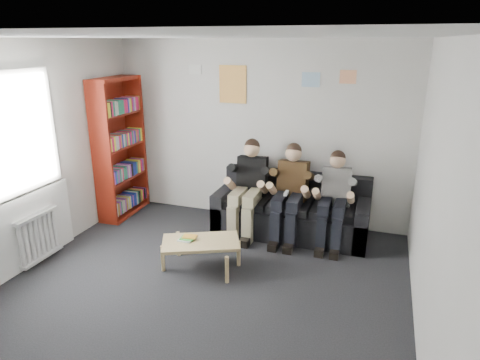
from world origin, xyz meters
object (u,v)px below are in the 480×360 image
object	(u,v)px
person_left	(248,189)
sofa	(292,213)
coffee_table	(201,244)
bookshelf	(120,148)
person_middle	(289,194)
person_right	(334,200)

from	to	relation	value
person_left	sofa	bearing A→B (deg)	13.64
sofa	coffee_table	bearing A→B (deg)	-120.40
bookshelf	person_middle	bearing A→B (deg)	-3.49
coffee_table	person_middle	distance (m)	1.48
person_left	person_middle	distance (m)	0.60
bookshelf	coffee_table	world-z (taller)	bookshelf
coffee_table	person_right	size ratio (longest dim) A/B	0.72
person_left	person_middle	world-z (taller)	person_left
bookshelf	person_right	size ratio (longest dim) A/B	1.68
bookshelf	person_left	distance (m)	2.13
bookshelf	person_left	xyz separation A→B (m)	(2.09, -0.05, -0.41)
sofa	person_middle	distance (m)	0.41
person_middle	coffee_table	bearing A→B (deg)	-121.64
person_left	person_right	distance (m)	1.20
bookshelf	person_left	world-z (taller)	bookshelf
coffee_table	person_left	xyz separation A→B (m)	(0.21, 1.19, 0.34)
bookshelf	sofa	bearing A→B (deg)	0.75
person_middle	person_right	xyz separation A→B (m)	(0.60, 0.00, -0.02)
bookshelf	person_left	size ratio (longest dim) A/B	1.59
person_middle	person_right	world-z (taller)	person_middle
sofa	bookshelf	size ratio (longest dim) A/B	1.00
bookshelf	person_middle	world-z (taller)	bookshelf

